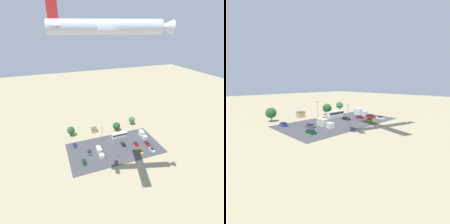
# 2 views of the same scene
# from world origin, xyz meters

# --- Properties ---
(ground_plane) EXTENTS (400.00, 400.00, 0.00)m
(ground_plane) POSITION_xyz_m (0.00, 0.00, 0.00)
(ground_plane) COLOR tan
(parking_lot_surface) EXTENTS (53.48, 28.14, 0.08)m
(parking_lot_surface) POSITION_xyz_m (0.00, 6.41, 0.04)
(parking_lot_surface) COLOR #424247
(parking_lot_surface) RESTS_ON ground
(shed_building) EXTENTS (3.79, 3.45, 3.05)m
(shed_building) POSITION_xyz_m (6.62, -15.08, 1.53)
(shed_building) COLOR tan
(shed_building) RESTS_ON ground
(bus) EXTENTS (10.05, 2.61, 3.02)m
(bus) POSITION_xyz_m (-7.04, -3.45, 1.71)
(bus) COLOR silver
(bus) RESTS_ON ground
(parked_car_0) EXTENTS (1.79, 4.12, 1.57)m
(parked_car_0) POSITION_xyz_m (-5.82, 5.39, 0.73)
(parked_car_0) COLOR black
(parked_car_0) RESTS_ON ground
(parked_car_1) EXTENTS (1.88, 4.16, 1.41)m
(parked_car_1) POSITION_xyz_m (-13.09, 7.77, 0.67)
(parked_car_1) COLOR maroon
(parked_car_1) RESTS_ON ground
(parked_car_2) EXTENTS (1.83, 4.66, 1.58)m
(parked_car_2) POSITION_xyz_m (15.08, 5.51, 0.74)
(parked_car_2) COLOR #4C5156
(parked_car_2) RESTS_ON ground
(parked_car_3) EXTENTS (1.88, 4.36, 1.57)m
(parked_car_3) POSITION_xyz_m (21.61, -3.90, 0.73)
(parked_car_3) COLOR navy
(parked_car_3) RESTS_ON ground
(parked_car_4) EXTENTS (1.94, 4.70, 1.51)m
(parked_car_4) POSITION_xyz_m (-19.65, 9.61, 0.71)
(parked_car_4) COLOR maroon
(parked_car_4) RESTS_ON ground
(parked_car_5) EXTENTS (1.71, 4.14, 1.58)m
(parked_car_5) POSITION_xyz_m (-19.04, 16.00, 0.74)
(parked_car_5) COLOR silver
(parked_car_5) RESTS_ON ground
(parked_car_6) EXTENTS (1.74, 4.38, 1.42)m
(parked_car_6) POSITION_xyz_m (-11.93, 15.05, 0.67)
(parked_car_6) COLOR gold
(parked_car_6) RESTS_ON ground
(parked_car_7) EXTENTS (1.84, 4.36, 1.44)m
(parked_car_7) POSITION_xyz_m (19.57, 12.38, 0.68)
(parked_car_7) COLOR #0C4723
(parked_car_7) RESTS_ON ground
(parked_truck_0) EXTENTS (2.31, 7.59, 3.49)m
(parked_truck_0) POSITION_xyz_m (-20.95, 1.63, 1.68)
(parked_truck_0) COLOR silver
(parked_truck_0) RESTS_ON ground
(parked_truck_1) EXTENTS (2.38, 8.58, 3.00)m
(parked_truck_1) POSITION_xyz_m (9.72, 7.99, 1.45)
(parked_truck_1) COLOR silver
(parked_truck_1) RESTS_ON ground
(tree_near_shed) EXTENTS (5.02, 5.02, 6.21)m
(tree_near_shed) POSITION_xyz_m (-8.14, -11.40, 3.70)
(tree_near_shed) COLOR brown
(tree_near_shed) RESTS_ON ground
(tree_apron_mid) EXTENTS (4.35, 4.35, 6.00)m
(tree_apron_mid) POSITION_xyz_m (-21.73, -15.38, 3.82)
(tree_apron_mid) COLOR brown
(tree_apron_mid) RESTS_ON ground
(tree_apron_far) EXTENTS (4.82, 4.82, 6.48)m
(tree_apron_far) POSITION_xyz_m (21.59, -15.82, 4.06)
(tree_apron_far) COLOR brown
(tree_apron_far) RESTS_ON ground
(light_pole_lot_centre) EXTENTS (0.90, 0.28, 8.85)m
(light_pole_lot_centre) POSITION_xyz_m (2.29, 14.04, 4.94)
(light_pole_lot_centre) COLOR gray
(light_pole_lot_centre) RESTS_ON ground
(light_pole_lot_edge) EXTENTS (0.90, 0.28, 8.90)m
(light_pole_lot_edge) POSITION_xyz_m (4.19, -3.96, 4.96)
(light_pole_lot_edge) COLOR gray
(light_pole_lot_edge) RESTS_ON ground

